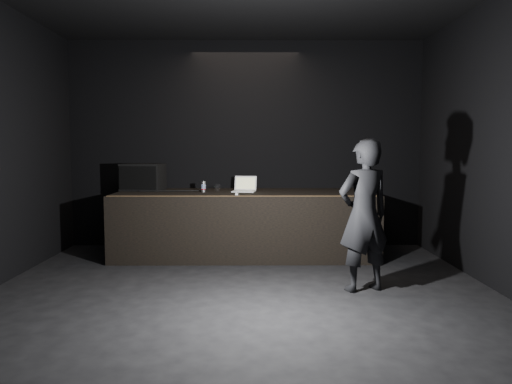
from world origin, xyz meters
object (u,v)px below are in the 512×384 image
object	(u,v)px
beer_can	(203,187)
stage_riser	(245,223)
stage_monitor	(143,177)
person	(364,215)
laptop	(245,188)

from	to	relation	value
beer_can	stage_riser	bearing A→B (deg)	3.50
stage_monitor	person	size ratio (longest dim) A/B	0.39
person	stage_monitor	bearing A→B (deg)	-56.63
stage_monitor	laptop	xyz separation A→B (m)	(1.66, -0.25, -0.15)
laptop	beer_can	bearing A→B (deg)	-161.82
stage_riser	laptop	xyz separation A→B (m)	(-0.01, 0.06, 0.56)
beer_can	person	world-z (taller)	person
stage_riser	person	xyz separation A→B (m)	(1.43, -2.01, 0.40)
stage_riser	stage_monitor	distance (m)	1.84
person	stage_riser	bearing A→B (deg)	-74.49
stage_monitor	beer_can	xyz separation A→B (m)	(1.02, -0.34, -0.13)
laptop	stage_riser	bearing A→B (deg)	-72.68
stage_riser	beer_can	distance (m)	0.87
stage_monitor	stage_riser	bearing A→B (deg)	-2.30
laptop	stage_monitor	bearing A→B (deg)	-178.79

